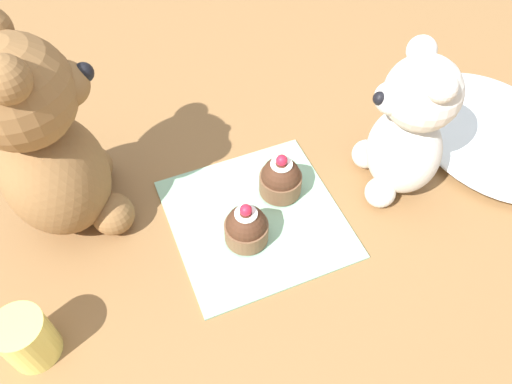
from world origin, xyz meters
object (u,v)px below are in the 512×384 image
(teddy_bear_cream, at_px, (408,130))
(cupcake_near_tan_bear, at_px, (246,227))
(cupcake_near_cream_bear, at_px, (281,179))
(teddy_bear_tan, at_px, (46,145))
(juice_glass, at_px, (27,338))

(teddy_bear_cream, xyz_separation_m, cupcake_near_tan_bear, (0.01, -0.22, -0.07))
(teddy_bear_cream, distance_m, cupcake_near_cream_bear, 0.17)
(teddy_bear_tan, bearing_deg, teddy_bear_cream, -110.06)
(teddy_bear_tan, xyz_separation_m, cupcake_near_cream_bear, (0.07, 0.25, -0.10))
(teddy_bear_cream, distance_m, teddy_bear_tan, 0.42)
(cupcake_near_tan_bear, bearing_deg, teddy_bear_cream, 93.76)
(cupcake_near_tan_bear, bearing_deg, cupcake_near_cream_bear, 127.32)
(juice_glass, bearing_deg, cupcake_near_tan_bear, 99.70)
(teddy_bear_tan, height_order, cupcake_near_cream_bear, teddy_bear_tan)
(teddy_bear_cream, bearing_deg, teddy_bear_tan, -90.06)
(cupcake_near_cream_bear, distance_m, cupcake_near_tan_bear, 0.09)
(teddy_bear_cream, height_order, cupcake_near_cream_bear, teddy_bear_cream)
(teddy_bear_cream, distance_m, juice_glass, 0.48)
(cupcake_near_cream_bear, height_order, juice_glass, cupcake_near_cream_bear)
(teddy_bear_tan, distance_m, cupcake_near_tan_bear, 0.24)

